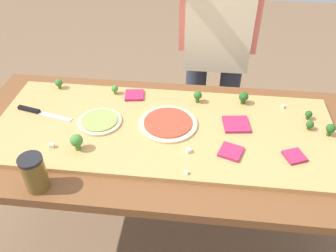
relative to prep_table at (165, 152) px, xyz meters
The scene contains 24 objects.
ground_plane 0.69m from the prep_table, ahead, with size 8.00×8.00×0.00m, color brown.
prep_table is the anchor object (origin of this frame).
cutting_board 0.11m from the prep_table, 115.33° to the left, with size 1.46×0.58×0.02m, color tan.
chefs_knife 0.60m from the prep_table, behind, with size 0.27×0.08×0.02m.
pizza_whole_tomato_red 0.14m from the prep_table, 79.05° to the left, with size 0.25×0.25×0.02m.
pizza_whole_pesto_green 0.32m from the prep_table, behind, with size 0.19×0.19×0.02m.
pizza_slice_far_right 0.32m from the prep_table, 21.25° to the right, with size 0.08×0.08×0.01m, color #9E234C.
pizza_slice_near_right 0.54m from the prep_table, 11.41° to the right, with size 0.07×0.07×0.01m, color #9E234C.
pizza_slice_far_left 0.32m from the prep_table, 126.44° to the left, with size 0.09×0.09×0.01m, color #9E234C.
pizza_slice_near_left 0.33m from the prep_table, 12.86° to the left, with size 0.11×0.11×0.01m, color #9E234C.
broccoli_floret_front_mid 0.63m from the prep_table, ahead, with size 0.03×0.03×0.04m.
broccoli_floret_front_left 0.65m from the prep_table, 13.75° to the left, with size 0.03×0.03×0.04m.
broccoli_floret_back_mid 0.40m from the prep_table, 137.46° to the left, with size 0.03×0.03×0.05m.
broccoli_floret_back_right 0.40m from the prep_table, 155.33° to the right, with size 0.05×0.05×0.07m.
broccoli_floret_center_left 0.44m from the prep_table, 35.20° to the left, with size 0.04×0.04×0.06m.
broccoli_floret_back_left 0.30m from the prep_table, 60.63° to the left, with size 0.04×0.04×0.06m.
broccoli_floret_center_right 0.63m from the prep_table, 154.37° to the left, with size 0.04×0.04×0.05m.
broccoli_floret_front_right 0.70m from the prep_table, ahead, with size 0.04×0.04×0.06m.
cheese_crumble_a 0.58m from the prep_table, 23.36° to the left, with size 0.01×0.01×0.01m, color silver.
cheese_crumble_b 0.21m from the prep_table, 48.17° to the right, with size 0.02×0.02×0.02m, color white.
cheese_crumble_c 0.48m from the prep_table, 160.66° to the right, with size 0.02×0.02×0.02m, color silver.
cheese_crumble_d 0.29m from the prep_table, 65.34° to the right, with size 0.01×0.01×0.01m, color silver.
sauce_jar 0.57m from the prep_table, 140.86° to the right, with size 0.08×0.08×0.14m.
cook_center 0.75m from the prep_table, 72.30° to the left, with size 0.54×0.39×1.67m.
Camera 1 is at (0.14, -1.11, 1.75)m, focal length 37.16 mm.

